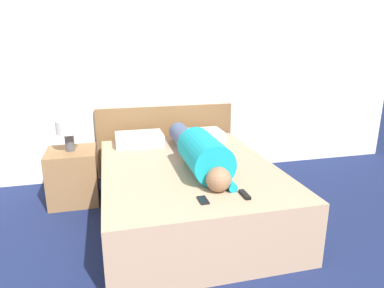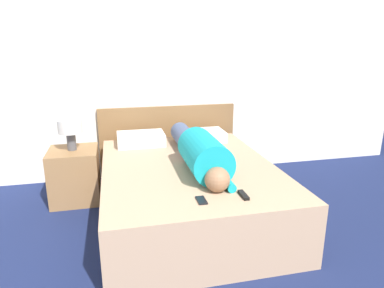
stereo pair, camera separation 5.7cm
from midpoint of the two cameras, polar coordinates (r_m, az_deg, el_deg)
wall_back at (r=4.26m, az=-3.51°, el=12.06°), size 6.25×0.06×2.60m
bed at (r=3.31m, az=-1.16°, el=-7.82°), size 1.57×2.07×0.53m
headboard at (r=4.33m, az=-4.66°, el=0.52°), size 1.69×0.04×0.88m
nightstand at (r=3.84m, az=-19.60°, el=-5.05°), size 0.49×0.50×0.56m
table_lamp at (r=3.69m, az=-20.35°, el=2.33°), size 0.24×0.24×0.32m
person_lying at (r=3.13m, az=0.63°, el=-1.22°), size 0.34×1.60×0.34m
pillow_near_headboard at (r=3.88m, az=-9.20°, el=0.80°), size 0.52×0.36×0.13m
pillow_second at (r=4.00m, az=1.10°, el=1.40°), size 0.49×0.36×0.12m
tv_remote at (r=2.60m, az=8.15°, el=-8.34°), size 0.04×0.15×0.02m
cell_phone at (r=2.50m, az=1.19°, el=-9.35°), size 0.06×0.13×0.01m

